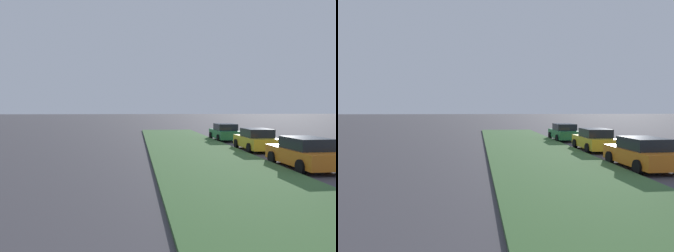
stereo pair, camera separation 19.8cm
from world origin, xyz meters
TOP-DOWN VIEW (x-y plane):
  - grass_median at (10.00, 7.23)m, footprint 60.00×6.00m
  - parked_car_orange at (14.16, 3.17)m, footprint 4.37×2.15m
  - parked_car_yellow at (20.59, 3.06)m, footprint 4.32×2.05m
  - parked_car_green at (27.34, 3.30)m, footprint 4.30×2.02m

SIDE VIEW (x-z plane):
  - grass_median at x=10.00m, z-range 0.00..0.12m
  - parked_car_orange at x=14.16m, z-range -0.02..1.45m
  - parked_car_yellow at x=20.59m, z-range -0.02..1.45m
  - parked_car_green at x=27.34m, z-range -0.02..1.45m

